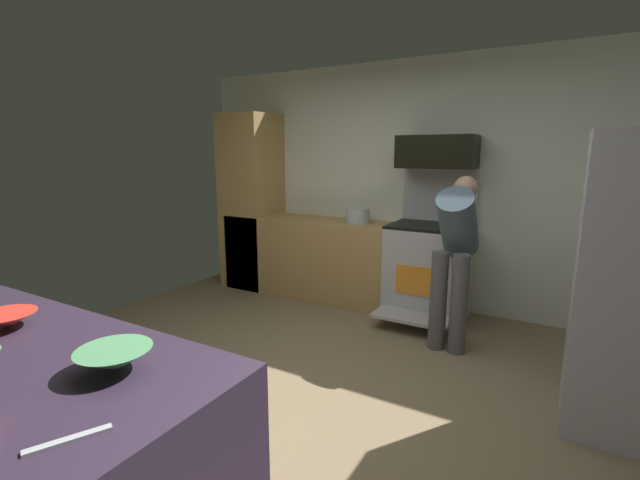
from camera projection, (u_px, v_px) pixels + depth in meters
name	position (u px, v px, depth m)	size (l,w,h in m)	color
ground_plane	(293.00, 398.00, 2.97)	(5.20, 4.80, 0.02)	#7F6C4E
wall_back	(410.00, 185.00, 4.71)	(5.20, 0.12, 2.60)	silver
lower_cabinet_run	(322.00, 258.00, 5.01)	(2.40, 0.60, 0.90)	tan
cabinet_column	(252.00, 202.00, 5.38)	(0.60, 0.60, 2.10)	tan
oven_range	(429.00, 268.00, 4.37)	(0.76, 0.95, 1.50)	#B6B6B8
microwave	(437.00, 152.00, 4.23)	(0.74, 0.38, 0.32)	black
person_cook	(455.00, 248.00, 3.63)	(0.31, 0.62, 1.45)	#525252
counter_island	(24.00, 451.00, 1.76)	(1.88, 0.80, 0.90)	#312537
mixing_bowl_small	(115.00, 360.00, 1.49)	(0.26, 0.26, 0.08)	#539862
mixing_bowl_prep	(6.00, 321.00, 1.86)	(0.24, 0.24, 0.06)	red
knife_chef	(69.00, 440.00, 1.13)	(0.21, 0.02, 0.01)	#B7BABF
stock_pot	(358.00, 215.00, 4.68)	(0.26, 0.26, 0.16)	#B3C2C0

